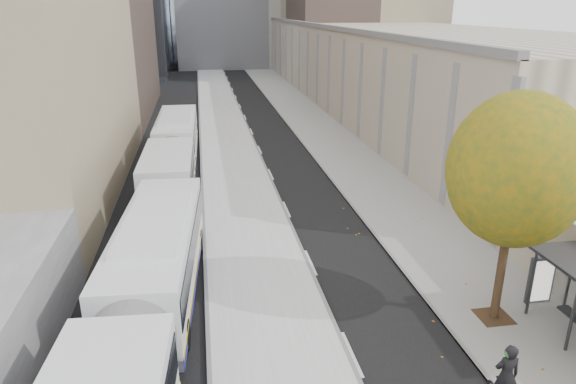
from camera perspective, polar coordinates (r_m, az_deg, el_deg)
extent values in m
cube|color=#B7B7B7|center=(36.84, -6.45, 4.24)|extent=(4.25, 150.00, 0.15)
cube|color=gray|center=(38.10, 5.68, 4.74)|extent=(4.75, 150.00, 0.08)
cube|color=gray|center=(68.12, 8.81, 14.65)|extent=(18.00, 92.00, 8.00)
cylinder|color=#321E14|center=(18.32, 22.52, -8.44)|extent=(0.28, 0.28, 3.24)
sphere|color=#314F1A|center=(17.03, 24.08, 2.23)|extent=(4.20, 4.20, 4.20)
cube|color=silver|center=(15.73, -16.08, -13.62)|extent=(3.68, 17.44, 2.89)
cube|color=black|center=(15.45, -16.27, -11.97)|extent=(3.69, 16.76, 1.00)
cube|color=silver|center=(32.53, -12.53, 4.27)|extent=(2.78, 17.26, 2.87)
cube|color=black|center=(32.40, -12.60, 5.17)|extent=(2.83, 16.57, 0.99)
cube|color=#096744|center=(24.49, -13.21, -1.79)|extent=(1.82, 0.09, 1.11)
imported|color=black|center=(14.49, 23.09, -18.24)|extent=(0.68, 0.49, 1.76)
sphere|color=#357E32|center=(14.11, 23.46, -16.11)|extent=(0.27, 0.27, 0.27)
imported|color=silver|center=(41.56, -12.22, 6.65)|extent=(2.87, 4.65, 1.48)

